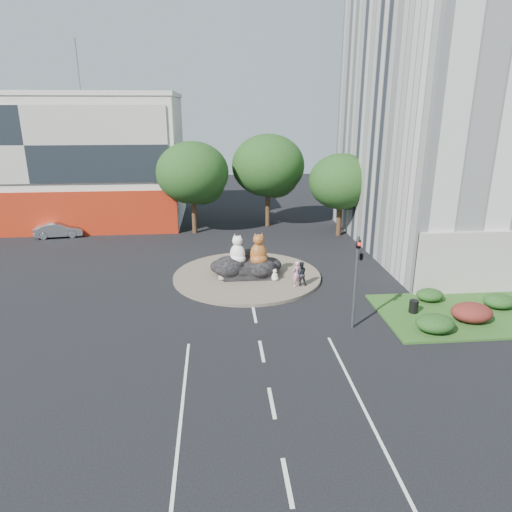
{
  "coord_description": "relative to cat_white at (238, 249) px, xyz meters",
  "views": [
    {
      "loc": [
        -1.96,
        -19.12,
        11.06
      ],
      "look_at": [
        0.48,
        8.49,
        2.0
      ],
      "focal_mm": 32.0,
      "sensor_mm": 36.0,
      "label": 1
    }
  ],
  "objects": [
    {
      "name": "cat_tabby",
      "position": [
        1.38,
        -0.25,
        0.07
      ],
      "size": [
        1.35,
        1.19,
        2.15
      ],
      "primitive_type": null,
      "rotation": [
        0.0,
        0.0,
        0.05
      ],
      "color": "#B86726",
      "rests_on": "rock_plinth"
    },
    {
      "name": "parked_car",
      "position": [
        -15.35,
        11.8,
        -1.43
      ],
      "size": [
        4.24,
        1.97,
        1.35
      ],
      "primitive_type": "imported",
      "rotation": [
        0.0,
        0.0,
        1.71
      ],
      "color": "#9A9DA1",
      "rests_on": "ground"
    },
    {
      "name": "grass_verge",
      "position": [
        12.64,
        -6.78,
        -2.04
      ],
      "size": [
        10.0,
        6.0,
        0.12
      ],
      "primitive_type": "cube",
      "color": "#294B19",
      "rests_on": "ground"
    },
    {
      "name": "kitten_calico",
      "position": [
        -1.09,
        -0.7,
        -1.45
      ],
      "size": [
        0.62,
        0.57,
        0.9
      ],
      "primitive_type": null,
      "rotation": [
        0.0,
        0.0,
        -0.21
      ],
      "color": "silver",
      "rests_on": "roundabout_island"
    },
    {
      "name": "hedge_near_green",
      "position": [
        9.64,
        -8.78,
        -1.53
      ],
      "size": [
        2.0,
        1.6,
        0.9
      ],
      "primitive_type": "ellipsoid",
      "color": "#103414",
      "rests_on": "grass_verge"
    },
    {
      "name": "traffic_light",
      "position": [
        5.73,
        -7.78,
        1.52
      ],
      "size": [
        0.44,
        1.24,
        5.0
      ],
      "color": "#595B60",
      "rests_on": "ground"
    },
    {
      "name": "tree_right",
      "position": [
        9.71,
        10.29,
        2.53
      ],
      "size": [
        5.7,
        5.7,
        7.3
      ],
      "color": "#382314",
      "rests_on": "ground"
    },
    {
      "name": "cat_white",
      "position": [
        0.0,
        0.0,
        0.0
      ],
      "size": [
        1.55,
        1.48,
        2.0
      ],
      "primitive_type": null,
      "rotation": [
        0.0,
        0.0,
        -0.48
      ],
      "color": "white",
      "rests_on": "rock_plinth"
    },
    {
      "name": "litter_bin",
      "position": [
        9.51,
        -6.46,
        -1.62
      ],
      "size": [
        0.56,
        0.56,
        0.72
      ],
      "primitive_type": "cylinder",
      "rotation": [
        0.0,
        0.0,
        0.1
      ],
      "color": "black",
      "rests_on": "grass_verge"
    },
    {
      "name": "shophouse_block",
      "position": [
        -17.37,
        18.14,
        4.08
      ],
      "size": [
        25.2,
        12.3,
        17.4
      ],
      "color": "beige",
      "rests_on": "ground"
    },
    {
      "name": "pedestrian_pink",
      "position": [
        3.6,
        -2.22,
        -1.06
      ],
      "size": [
        0.74,
        0.69,
        1.69
      ],
      "primitive_type": "imported",
      "rotation": [
        0.0,
        0.0,
        3.78
      ],
      "color": "pink",
      "rests_on": "roundabout_island"
    },
    {
      "name": "pedestrian_dark",
      "position": [
        3.91,
        -2.08,
        -1.1
      ],
      "size": [
        0.82,
        0.66,
        1.59
      ],
      "primitive_type": "imported",
      "rotation": [
        0.0,
        0.0,
        3.22
      ],
      "color": "#21232A",
      "rests_on": "roundabout_island"
    },
    {
      "name": "hedge_mid_green",
      "position": [
        14.64,
        -6.28,
        -1.58
      ],
      "size": [
        1.8,
        1.44,
        0.81
      ],
      "primitive_type": "ellipsoid",
      "color": "#103414",
      "rests_on": "grass_verge"
    },
    {
      "name": "hedge_back_green",
      "position": [
        11.14,
        -4.98,
        -1.62
      ],
      "size": [
        1.6,
        1.28,
        0.72
      ],
      "primitive_type": "ellipsoid",
      "color": "#103414",
      "rests_on": "grass_verge"
    },
    {
      "name": "tree_mid",
      "position": [
        3.71,
        14.29,
        3.46
      ],
      "size": [
        6.84,
        6.84,
        8.76
      ],
      "color": "#382314",
      "rests_on": "ground"
    },
    {
      "name": "roundabout_island",
      "position": [
        0.64,
        0.22,
        -2.0
      ],
      "size": [
        10.0,
        10.0,
        0.2
      ],
      "primitive_type": "cylinder",
      "color": "brown",
      "rests_on": "ground"
    },
    {
      "name": "hedge_red",
      "position": [
        12.14,
        -7.78,
        -1.49
      ],
      "size": [
        2.2,
        1.76,
        0.99
      ],
      "primitive_type": "ellipsoid",
      "color": "#4B1814",
      "rests_on": "grass_verge"
    },
    {
      "name": "tree_left",
      "position": [
        -3.29,
        12.29,
        3.15
      ],
      "size": [
        6.46,
        6.46,
        8.27
      ],
      "color": "#382314",
      "rests_on": "ground"
    },
    {
      "name": "ground",
      "position": [
        0.64,
        -9.78,
        -2.1
      ],
      "size": [
        120.0,
        120.0,
        0.0
      ],
      "primitive_type": "plane",
      "color": "black",
      "rests_on": "ground"
    },
    {
      "name": "street_lamp",
      "position": [
        13.45,
        -1.78,
        2.45
      ],
      "size": [
        2.34,
        0.22,
        8.06
      ],
      "color": "#595B60",
      "rests_on": "ground"
    },
    {
      "name": "rock_plinth",
      "position": [
        0.64,
        0.22,
        -1.45
      ],
      "size": [
        3.2,
        2.6,
        0.9
      ],
      "primitive_type": null,
      "color": "black",
      "rests_on": "roundabout_island"
    },
    {
      "name": "kitten_white",
      "position": [
        2.38,
        -1.06,
        -1.49
      ],
      "size": [
        0.62,
        0.58,
        0.83
      ],
      "primitive_type": null,
      "rotation": [
        0.0,
        0.0,
        0.37
      ],
      "color": "silver",
      "rests_on": "roundabout_island"
    }
  ]
}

